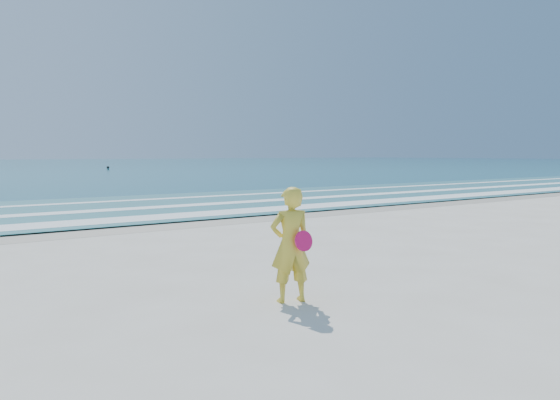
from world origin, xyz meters
TOP-DOWN VIEW (x-y plane):
  - ground at (0.00, 0.00)m, footprint 400.00×400.00m
  - wet_sand at (0.00, 9.00)m, footprint 400.00×2.40m
  - shallow at (0.00, 14.00)m, footprint 400.00×10.00m
  - foam_near at (0.00, 10.30)m, footprint 400.00×1.40m
  - foam_mid at (0.00, 13.20)m, footprint 400.00×0.90m
  - foam_far at (0.00, 16.50)m, footprint 400.00×0.60m
  - buoy at (16.66, 64.21)m, footprint 0.35×0.35m
  - woman at (-1.56, 0.59)m, footprint 0.63×0.49m

SIDE VIEW (x-z plane):
  - ground at x=0.00m, z-range 0.00..0.00m
  - wet_sand at x=0.00m, z-range 0.00..0.00m
  - shallow at x=0.00m, z-range 0.04..0.05m
  - foam_near at x=0.00m, z-range 0.05..0.06m
  - foam_mid at x=0.00m, z-range 0.05..0.06m
  - foam_far at x=0.00m, z-range 0.05..0.06m
  - buoy at x=16.66m, z-range 0.04..0.39m
  - woman at x=-1.56m, z-range 0.00..1.52m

